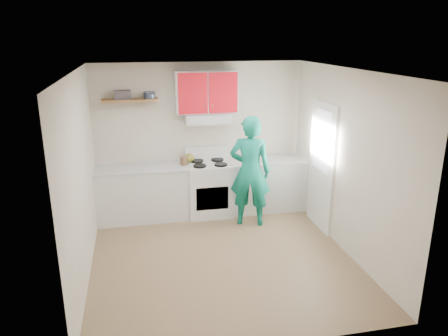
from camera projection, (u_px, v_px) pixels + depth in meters
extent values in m
plane|color=brown|center=(222.00, 257.00, 6.11)|extent=(3.80, 3.80, 0.00)
cube|color=white|center=(221.00, 71.00, 5.33)|extent=(3.60, 3.80, 0.04)
cube|color=beige|center=(200.00, 138.00, 7.49)|extent=(3.60, 0.04, 2.60)
cube|color=beige|center=(263.00, 231.00, 3.94)|extent=(3.60, 0.04, 2.60)
cube|color=beige|center=(81.00, 179.00, 5.36)|extent=(0.04, 3.80, 2.60)
cube|color=beige|center=(346.00, 162.00, 6.07)|extent=(0.04, 3.80, 2.60)
cube|color=white|center=(322.00, 166.00, 6.81)|extent=(0.05, 0.85, 2.05)
cube|color=white|center=(322.00, 141.00, 6.67)|extent=(0.01, 0.55, 0.95)
cube|color=silver|center=(143.00, 194.00, 7.26)|extent=(1.52, 0.60, 0.90)
cube|color=silver|center=(266.00, 185.00, 7.69)|extent=(1.32, 0.60, 0.90)
cube|color=white|center=(209.00, 189.00, 7.46)|extent=(0.76, 0.65, 0.92)
cube|color=silver|center=(207.00, 118.00, 7.19)|extent=(0.76, 0.44, 0.15)
cube|color=red|center=(206.00, 92.00, 7.12)|extent=(1.02, 0.33, 0.70)
cube|color=brown|center=(130.00, 100.00, 6.91)|extent=(0.90, 0.30, 0.04)
cube|color=#40393E|center=(122.00, 95.00, 6.87)|extent=(0.27, 0.20, 0.14)
cylinder|color=#333D4C|center=(149.00, 95.00, 6.92)|extent=(0.23, 0.23, 0.11)
ellipsoid|color=olive|center=(189.00, 158.00, 7.39)|extent=(0.21, 0.21, 0.15)
cylinder|color=#4D3521|center=(184.00, 161.00, 7.25)|extent=(0.15, 0.15, 0.15)
cube|color=olive|center=(253.00, 162.00, 7.47)|extent=(0.34, 0.29, 0.02)
cube|color=red|center=(289.00, 158.00, 7.69)|extent=(0.30, 0.25, 0.01)
imported|color=#0E8167|center=(250.00, 171.00, 6.93)|extent=(0.77, 0.63, 1.83)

